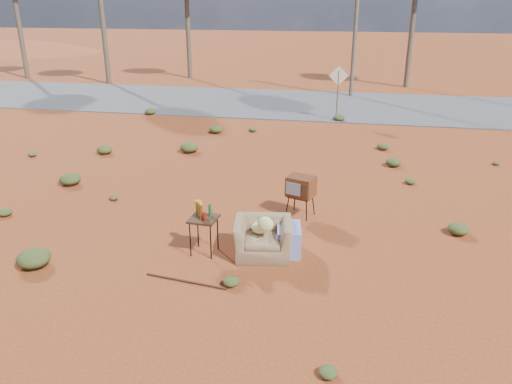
# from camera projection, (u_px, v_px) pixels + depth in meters

# --- Properties ---
(ground) EXTENTS (140.00, 140.00, 0.00)m
(ground) POSITION_uv_depth(u_px,v_px,m) (232.00, 255.00, 9.77)
(ground) COLOR #95401D
(ground) RESTS_ON ground
(highway) EXTENTS (140.00, 7.00, 0.04)m
(highway) POSITION_uv_depth(u_px,v_px,m) (307.00, 104.00, 23.48)
(highway) COLOR #565659
(highway) RESTS_ON ground
(dirt_mound) EXTENTS (26.00, 18.00, 2.00)m
(dirt_mound) POSITION_uv_depth(u_px,v_px,m) (3.00, 52.00, 46.18)
(dirt_mound) COLOR #9E4826
(dirt_mound) RESTS_ON ground
(armchair) EXTENTS (1.36, 1.00, 0.95)m
(armchair) POSITION_uv_depth(u_px,v_px,m) (268.00, 233.00, 9.64)
(armchair) COLOR olive
(armchair) RESTS_ON ground
(tv_unit) EXTENTS (0.71, 0.64, 0.95)m
(tv_unit) POSITION_uv_depth(u_px,v_px,m) (301.00, 187.00, 11.27)
(tv_unit) COLOR black
(tv_unit) RESTS_ON ground
(side_table) EXTENTS (0.55, 0.55, 1.05)m
(side_table) POSITION_uv_depth(u_px,v_px,m) (202.00, 216.00, 9.61)
(side_table) COLOR #342312
(side_table) RESTS_ON ground
(rusty_bar) EXTENTS (1.54, 0.26, 0.04)m
(rusty_bar) POSITION_uv_depth(u_px,v_px,m) (186.00, 281.00, 8.81)
(rusty_bar) COLOR #451D12
(rusty_bar) RESTS_ON ground
(road_sign) EXTENTS (0.78, 0.06, 2.19)m
(road_sign) POSITION_uv_depth(u_px,v_px,m) (338.00, 83.00, 19.93)
(road_sign) COLOR brown
(road_sign) RESTS_ON ground
(utility_pole_center) EXTENTS (1.40, 0.20, 8.00)m
(utility_pole_center) POSITION_uv_depth(u_px,v_px,m) (357.00, 10.00, 23.91)
(utility_pole_center) COLOR brown
(utility_pole_center) RESTS_ON ground
(scrub_patch) EXTENTS (17.49, 8.07, 0.33)m
(scrub_patch) POSITION_uv_depth(u_px,v_px,m) (240.00, 173.00, 13.90)
(scrub_patch) COLOR #404F22
(scrub_patch) RESTS_ON ground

